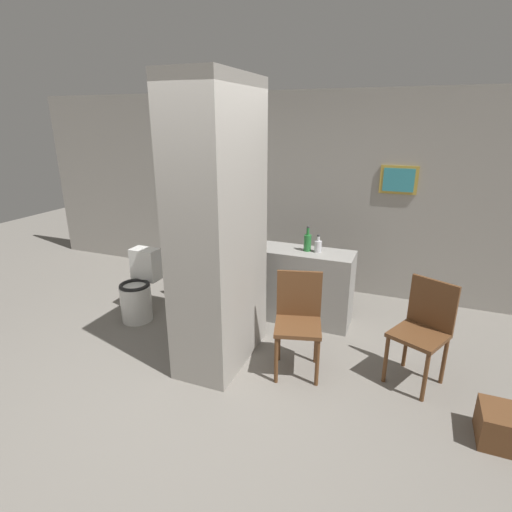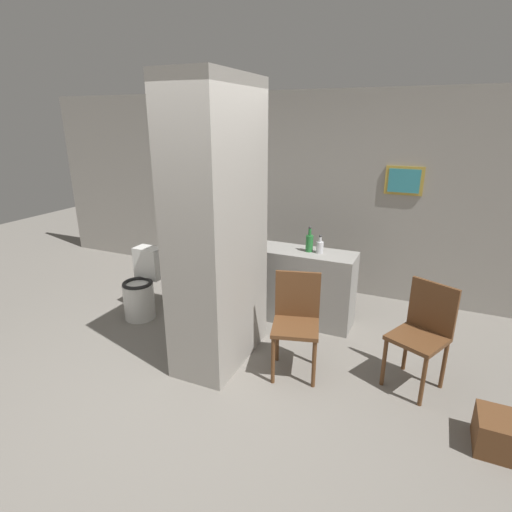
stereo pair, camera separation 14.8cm
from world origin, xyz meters
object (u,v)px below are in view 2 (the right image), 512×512
object	(u,v)px
chair_by_doorway	(423,330)
bottle_tall	(309,242)
toilet	(142,289)
chair_near_pillar	(296,318)
bicycle	(234,279)

from	to	relation	value
chair_by_doorway	bottle_tall	distance (m)	1.52
toilet	chair_by_doorway	bearing A→B (deg)	-1.20
chair_by_doorway	chair_near_pillar	bearing A→B (deg)	-142.14
toilet	bicycle	size ratio (longest dim) A/B	0.47
chair_by_doorway	bicycle	world-z (taller)	chair_by_doorway
chair_by_doorway	bottle_tall	size ratio (longest dim) A/B	3.23
chair_near_pillar	bottle_tall	xyz separation A→B (m)	(-0.19, 0.97, 0.43)
toilet	chair_by_doorway	xyz separation A→B (m)	(3.08, -0.06, 0.18)
toilet	chair_by_doorway	distance (m)	3.08
bicycle	toilet	bearing A→B (deg)	-144.21
toilet	chair_near_pillar	xyz separation A→B (m)	(2.01, -0.29, 0.18)
chair_near_pillar	bicycle	world-z (taller)	chair_near_pillar
toilet	bicycle	distance (m)	1.10
toilet	chair_by_doorway	world-z (taller)	chair_by_doorway
chair_by_doorway	bicycle	xyz separation A→B (m)	(-2.19, 0.71, -0.16)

